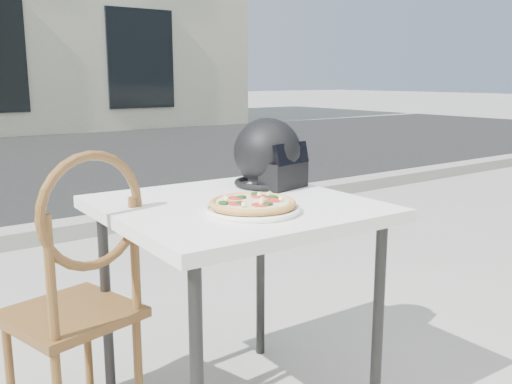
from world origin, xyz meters
TOP-DOWN VIEW (x-y plane):
  - cafe_table_main at (0.28, 0.33)m, footprint 0.85×0.85m
  - plate at (0.24, 0.17)m, footprint 0.35×0.35m
  - pizza at (0.24, 0.17)m, footprint 0.35×0.35m
  - helmet at (0.54, 0.49)m, footprint 0.30×0.31m
  - cafe_chair_main at (-0.19, 0.51)m, footprint 0.45×0.45m

SIDE VIEW (x-z plane):
  - cafe_chair_main at x=-0.19m, z-range 0.05..1.03m
  - cafe_table_main at x=0.28m, z-range 0.32..1.10m
  - plate at x=0.24m, z-range 0.78..0.80m
  - pizza at x=0.24m, z-range 0.79..0.83m
  - helmet at x=0.54m, z-range 0.77..1.03m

